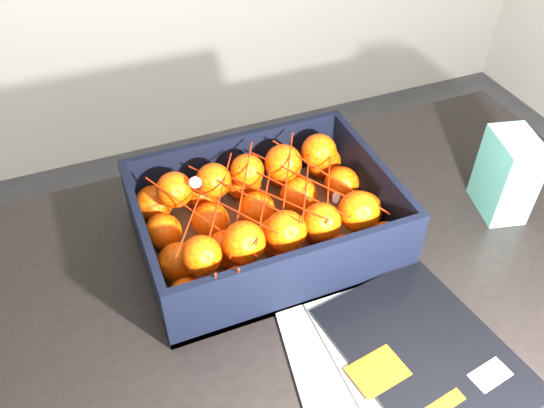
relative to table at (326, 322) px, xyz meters
name	(u,v)px	position (x,y,z in m)	size (l,w,h in m)	color
room_shell	(444,109)	(-0.08, -0.25, 0.60)	(3.54, 3.54, 2.50)	silver
table	(326,322)	(0.00, 0.00, 0.00)	(1.20, 0.80, 0.75)	black
magazine_stack	(403,362)	(0.03, -0.17, 0.11)	(0.33, 0.31, 0.02)	silver
produce_crate	(265,224)	(-0.06, 0.13, 0.14)	(0.41, 0.31, 0.12)	olive
clementine_heap	(268,213)	(-0.05, 0.14, 0.16)	(0.40, 0.29, 0.12)	#FF4605
mesh_net	(262,196)	(-0.07, 0.13, 0.21)	(0.34, 0.27, 0.09)	#BD2107
retail_carton	(507,175)	(0.36, 0.05, 0.18)	(0.07, 0.10, 0.15)	white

